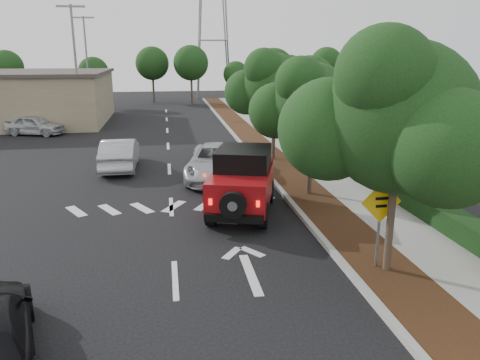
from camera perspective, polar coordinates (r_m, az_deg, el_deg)
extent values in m
plane|color=black|center=(12.56, -7.91, -11.95)|extent=(120.00, 120.00, 0.00)
cube|color=#9E9B93|center=(24.30, 2.28, 1.94)|extent=(0.20, 70.00, 0.15)
cube|color=black|center=(24.52, 4.58, 1.98)|extent=(1.80, 70.00, 0.12)
cube|color=gray|center=(25.03, 8.81, 2.13)|extent=(2.00, 70.00, 0.12)
cube|color=black|center=(25.41, 11.86, 2.97)|extent=(0.80, 70.00, 0.80)
cylinder|color=black|center=(18.57, -1.84, -1.14)|extent=(0.56, 0.95, 0.90)
cylinder|color=black|center=(18.37, 3.57, -1.35)|extent=(0.56, 0.95, 0.90)
cylinder|color=black|center=(15.92, -3.50, -4.02)|extent=(0.56, 0.95, 0.90)
cylinder|color=black|center=(15.69, 2.81, -4.31)|extent=(0.56, 0.95, 0.90)
cube|color=maroon|center=(16.93, 0.29, -0.60)|extent=(3.13, 4.56, 1.12)
cube|color=black|center=(17.02, 0.44, 2.69)|extent=(2.44, 2.73, 0.72)
cube|color=maroon|center=(18.46, 0.92, 0.47)|extent=(2.04, 1.63, 0.92)
cube|color=black|center=(15.04, -0.77, -4.72)|extent=(1.90, 0.75, 0.25)
cylinder|color=black|center=(14.73, -0.87, -3.08)|extent=(0.89, 0.48, 0.85)
cube|color=#FF190C|center=(15.06, -3.64, -2.69)|extent=(0.12, 0.08, 0.20)
cube|color=#FF190C|center=(14.85, 2.20, -2.93)|extent=(0.12, 0.08, 0.20)
imported|color=#AEB1B6|center=(21.73, -2.81, 2.22)|extent=(3.58, 6.00, 1.56)
imported|color=#ADAFB5|center=(24.26, -14.44, 3.11)|extent=(1.67, 4.67, 1.53)
imported|color=#AFB3B8|center=(36.21, -23.76, 6.13)|extent=(4.42, 2.91, 1.40)
cylinder|color=slate|center=(13.00, 16.54, -5.61)|extent=(0.07, 0.07, 2.19)
cube|color=yellow|center=(12.74, 16.85, -2.60)|extent=(1.12, 0.05, 1.12)
cube|color=black|center=(12.69, 16.93, -2.18)|extent=(0.35, 0.02, 0.08)
cube|color=black|center=(12.76, 16.86, -3.07)|extent=(0.31, 0.02, 0.08)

